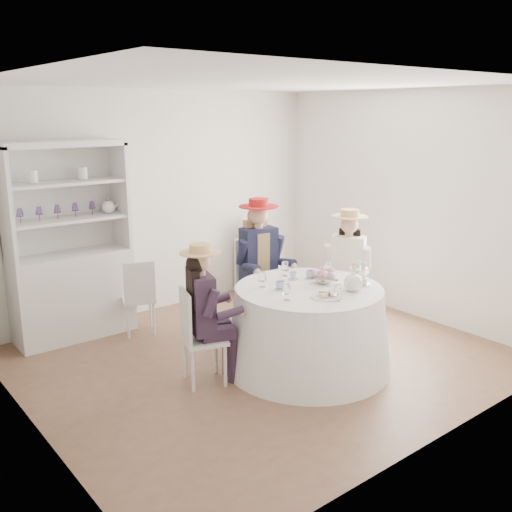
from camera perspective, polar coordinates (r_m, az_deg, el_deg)
ground at (r=5.93m, az=0.61°, el=-10.07°), size 4.50×4.50×0.00m
ceiling at (r=5.40m, az=0.69°, el=17.00°), size 4.50×4.50×0.00m
wall_back at (r=7.15m, az=-9.58°, el=5.29°), size 4.50×0.00×4.50m
wall_front at (r=4.20m, az=18.18°, el=-1.59°), size 4.50×0.00×4.50m
wall_left at (r=4.48m, az=-22.29°, el=-0.97°), size 0.00×4.50×4.50m
wall_right at (r=7.12m, az=14.88°, el=4.98°), size 0.00×4.50×4.50m
tea_table at (r=5.60m, az=5.23°, el=-7.14°), size 1.61×1.61×0.81m
hutch at (r=6.55m, az=-18.02°, el=-1.29°), size 1.35×0.69×2.15m
side_table at (r=7.78m, az=0.17°, el=-1.12°), size 0.58×0.58×0.75m
hatbox at (r=7.66m, az=0.17°, el=2.60°), size 0.35×0.35×0.28m
guest_left at (r=5.16m, az=-5.22°, el=-5.02°), size 0.54×0.50×1.32m
guest_mid at (r=6.32m, az=0.36°, el=-0.20°), size 0.57×0.60×1.52m
guest_right at (r=6.39m, az=9.12°, el=-0.85°), size 0.60×0.56×1.41m
spare_chair at (r=6.46m, az=-11.61°, el=-3.86°), size 0.46×0.46×0.86m
teacup_a at (r=5.37m, az=2.46°, el=-3.00°), size 0.10×0.10×0.07m
teacup_b at (r=5.70m, az=3.73°, el=-2.02°), size 0.09×0.09×0.07m
teacup_c at (r=5.75m, az=5.45°, el=-1.90°), size 0.11×0.11×0.07m
flower_bowl at (r=5.61m, az=6.82°, el=-2.45°), size 0.26×0.26×0.05m
flower_arrangement at (r=5.59m, az=6.90°, el=-1.79°), size 0.19×0.20×0.07m
table_teapot at (r=5.40m, az=9.71°, el=-2.65°), size 0.24×0.17×0.18m
sandwich_plate at (r=5.20m, az=7.05°, el=-3.93°), size 0.29×0.29×0.06m
cupcake_stand at (r=5.61m, az=10.19°, el=-1.99°), size 0.24×0.24×0.22m
stemware_set at (r=5.44m, az=5.34°, el=-2.40°), size 0.91×0.95×0.15m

